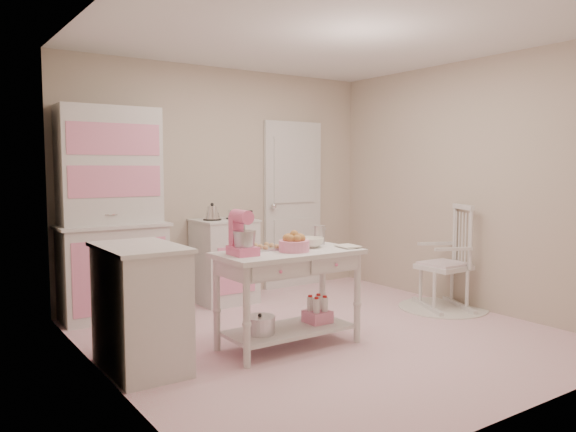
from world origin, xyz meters
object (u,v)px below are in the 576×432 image
at_px(stove, 224,261).
at_px(stand_mixer, 243,234).
at_px(hutch, 112,213).
at_px(work_table, 289,299).
at_px(base_cabinet, 141,307).
at_px(bread_basket, 294,246).
at_px(rocking_chair, 444,257).

relative_size(stove, stand_mixer, 2.71).
relative_size(hutch, work_table, 1.73).
xyz_separation_m(hutch, stand_mixer, (0.49, -1.70, -0.07)).
distance_m(stove, base_cabinet, 2.10).
bearing_deg(hutch, stove, -2.39).
bearing_deg(hutch, base_cabinet, -100.24).
bearing_deg(bread_basket, stove, 81.17).
bearing_deg(base_cabinet, work_table, -8.73).
distance_m(stove, rocking_chair, 2.36).
bearing_deg(work_table, bread_basket, -68.20).
xyz_separation_m(work_table, bread_basket, (0.02, -0.05, 0.45)).
height_order(stove, stand_mixer, stand_mixer).
relative_size(hutch, stove, 2.26).
height_order(hutch, bread_basket, hutch).
bearing_deg(rocking_chair, work_table, -152.49).
xyz_separation_m(stove, base_cabinet, (-1.48, -1.49, 0.00)).
height_order(hutch, rocking_chair, hutch).
height_order(stove, bread_basket, stove).
xyz_separation_m(work_table, stand_mixer, (-0.42, 0.02, 0.57)).
bearing_deg(base_cabinet, hutch, 79.76).
distance_m(stove, work_table, 1.70).
xyz_separation_m(stove, bread_basket, (-0.27, -1.72, 0.39)).
relative_size(work_table, stand_mixer, 3.53).
height_order(stand_mixer, bread_basket, stand_mixer).
height_order(hutch, stove, hutch).
bearing_deg(rocking_chair, hutch, 175.88).
bearing_deg(stand_mixer, base_cabinet, 170.34).
xyz_separation_m(stand_mixer, bread_basket, (0.44, -0.07, -0.12)).
distance_m(base_cabinet, work_table, 1.21).
xyz_separation_m(stove, stand_mixer, (-0.71, -1.65, 0.51)).
bearing_deg(work_table, stand_mixer, 177.27).
bearing_deg(work_table, base_cabinet, 171.27).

